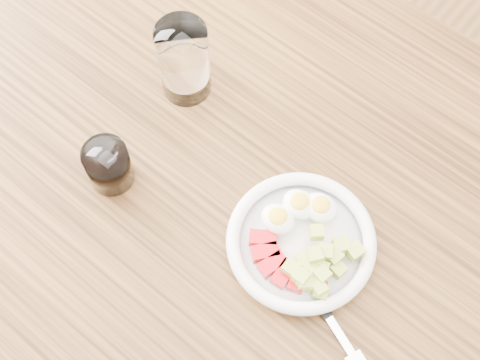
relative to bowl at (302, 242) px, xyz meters
name	(u,v)px	position (x,y,z in m)	size (l,w,h in m)	color
ground	(241,320)	(-0.11, 0.00, -0.79)	(4.00, 4.00, 0.00)	brown
dining_table	(241,223)	(-0.11, 0.00, -0.12)	(1.50, 0.90, 0.77)	brown
bowl	(302,242)	(0.00, 0.00, 0.00)	(0.21, 0.21, 0.05)	white
fork	(320,304)	(0.07, -0.05, -0.01)	(0.20, 0.09, 0.01)	black
water_glass	(184,61)	(-0.29, 0.10, 0.05)	(0.08, 0.08, 0.13)	white
coffee_glass	(108,166)	(-0.28, -0.09, 0.02)	(0.06, 0.06, 0.07)	white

